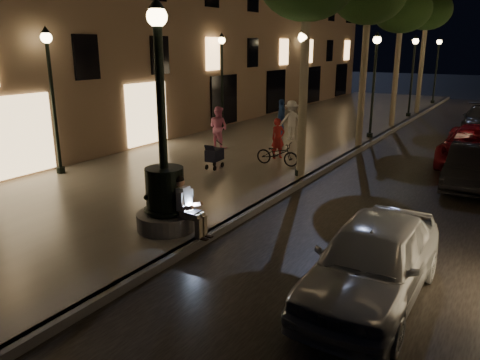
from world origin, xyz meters
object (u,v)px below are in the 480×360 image
Objects in this scene: tree_far at (427,11)px; car_front at (372,260)px; lamp_curb_d at (437,62)px; pedestrian_blue at (281,117)px; car_third at (477,146)px; seated_man_laptop at (186,204)px; pedestrian_red at (278,138)px; bicycle at (277,154)px; lamp_curb_a at (302,84)px; pedestrian_pink at (218,127)px; lamp_curb_b at (375,72)px; lamp_left_a at (51,83)px; fountain_lamppost at (165,188)px; lamp_curb_c at (413,66)px; tree_third at (402,10)px; car_second at (472,167)px; lamp_left_c at (304,63)px; pedestrian_white at (291,120)px; stroller at (214,155)px; lamp_left_b at (222,70)px.

tree_far is 25.29m from car_front.
lamp_curb_d is 18.24m from pedestrian_blue.
seated_man_laptop is at bearing -114.24° from car_third.
pedestrian_red reaches higher than bicycle.
pedestrian_pink is at bearing 155.42° from lamp_curb_a.
pedestrian_blue is at bearing 173.50° from car_third.
lamp_curb_b is 15.12m from car_front.
lamp_left_a is at bearing 170.87° from pedestrian_red.
pedestrian_pink is at bearing -161.98° from car_third.
fountain_lamppost is at bearing -179.90° from bicycle.
pedestrian_pink is (2.36, 6.17, -2.15)m from lamp_left_a.
pedestrian_blue is (-8.17, 12.59, 0.32)m from car_front.
lamp_curb_c is (0.00, 8.00, 0.00)m from lamp_curb_b.
car_front is (4.30, -18.28, -5.39)m from tree_third.
lamp_curb_c is 2.77× the size of pedestrian_blue.
lamp_curb_c reaches higher than car_second.
car_second is (4.98, -9.66, -5.48)m from tree_third.
pedestrian_red is at bearing -177.19° from car_second.
lamp_left_a is at bearing 164.08° from seated_man_laptop.
car_front is at bearing -110.20° from pedestrian_red.
fountain_lamppost is at bearing -116.77° from car_third.
lamp_curb_c is 1.00× the size of lamp_left_a.
lamp_curb_d is at bearing 90.00° from lamp_curb_b.
lamp_left_c is at bearing 131.59° from lamp_curb_b.
seated_man_laptop is at bearing -134.79° from pedestrian_red.
pedestrian_pink reaches higher than pedestrian_blue.
pedestrian_white reaches higher than pedestrian_red.
seated_man_laptop is 5.99m from stroller.
lamp_curb_d is 1.00× the size of lamp_left_c.
car_third is (11.93, -10.52, -2.49)m from lamp_left_c.
car_front is 8.65m from car_second.
fountain_lamppost is 1.08× the size of lamp_left_b.
pedestrian_white is 4.97m from bicycle.
pedestrian_blue is (3.23, 10.31, -2.17)m from lamp_left_a.
tree_third reaches higher than lamp_curb_b.
tree_far is 10.50m from lamp_curb_b.
pedestrian_blue is 6.05m from bicycle.
tree_far is at bearing 99.81° from car_front.
lamp_left_b is 7.11m from pedestrian_red.
lamp_left_c is 2.98× the size of bicycle.
lamp_left_a is 2.77× the size of pedestrian_blue.
stroller is at bearing -58.36° from lamp_left_b.
lamp_curb_c is 7.10m from lamp_left_c.
pedestrian_blue is at bearing -156.39° from lamp_curb_b.
fountain_lamppost is at bearing -92.86° from lamp_curb_b.
lamp_left_a is at bearing -142.59° from car_third.
tree_far reaches higher than tree_third.
pedestrian_red is (-1.77, 1.87, -2.26)m from lamp_curb_a.
lamp_left_c is at bearing -164.43° from tree_far.
tree_third is 17.74m from lamp_left_a.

